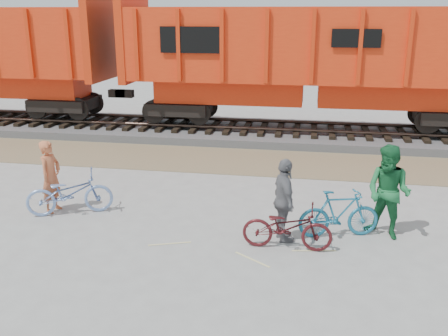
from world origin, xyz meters
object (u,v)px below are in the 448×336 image
Objects in this scene: bicycle_teal at (339,214)px; person_man at (388,192)px; bicycle_blue at (70,193)px; bicycle_maroon at (287,227)px; hopper_car_center at (312,59)px; person_woman at (284,200)px; person_solo at (51,176)px.

person_man reaches higher than bicycle_teal.
bicycle_maroon is (5.23, -0.98, -0.05)m from bicycle_blue.
hopper_car_center reaches higher than person_woman.
person_man is at bearing -94.53° from bicycle_teal.
bicycle_teal is 1.13m from person_man.
hopper_car_center is 7.68× the size of bicycle_maroon.
bicycle_blue is 0.99× the size of person_man.
person_man is (7.29, -0.01, 0.49)m from bicycle_blue.
bicycle_teal reaches higher than bicycle_blue.
bicycle_teal is 0.87× the size of person_man.
person_man is at bearing -78.48° from hopper_car_center.
bicycle_maroon is at bearing 110.28° from bicycle_teal.
bicycle_maroon is at bearing -93.51° from person_solo.
person_solo is 5.67m from person_woman.
person_solo is 0.87× the size of person_man.
bicycle_teal is 0.97× the size of bicycle_maroon.
bicycle_maroon is at bearing 174.32° from person_woman.
person_man reaches higher than person_solo.
bicycle_teal is (0.76, -8.81, -2.47)m from hopper_car_center.
bicycle_maroon is 1.01× the size of person_woman.
bicycle_maroon is 2.35m from person_man.
person_woman is at bearing 14.52° from bicycle_maroon.
hopper_car_center reaches higher than bicycle_blue.
person_man is at bearing -64.19° from bicycle_maroon.
person_woman is at bearing -92.55° from hopper_car_center.
person_solo is at bearing 63.35° from person_woman.
bicycle_teal is 1.32m from bicycle_maroon.
person_solo is at bearing 71.57° from bicycle_teal.
person_woman is (5.63, -0.68, 0.02)m from person_solo.
person_solo is 7.80m from person_man.
person_woman reaches higher than bicycle_teal.
hopper_car_center is at bearing -22.27° from person_woman.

